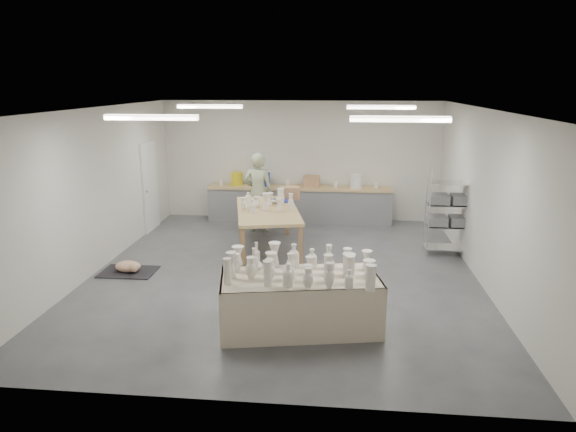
# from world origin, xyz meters

# --- Properties ---
(room) EXTENTS (8.00, 8.02, 3.00)m
(room) POSITION_xyz_m (-0.11, 0.08, 2.06)
(room) COLOR #424449
(room) RESTS_ON ground
(back_counter) EXTENTS (4.60, 0.60, 1.24)m
(back_counter) POSITION_xyz_m (-0.01, 3.68, 0.49)
(back_counter) COLOR tan
(back_counter) RESTS_ON ground
(wire_shelf) EXTENTS (0.88, 0.48, 1.80)m
(wire_shelf) POSITION_xyz_m (3.20, 1.40, 0.92)
(wire_shelf) COLOR silver
(wire_shelf) RESTS_ON ground
(drying_table) EXTENTS (2.39, 1.46, 1.16)m
(drying_table) POSITION_xyz_m (0.45, -2.15, 0.45)
(drying_table) COLOR olive
(drying_table) RESTS_ON ground
(work_table) EXTENTS (1.69, 2.63, 1.28)m
(work_table) POSITION_xyz_m (-0.44, 1.35, 0.90)
(work_table) COLOR tan
(work_table) RESTS_ON ground
(rug) EXTENTS (1.00, 0.70, 0.02)m
(rug) POSITION_xyz_m (-2.90, -0.26, 0.01)
(rug) COLOR black
(rug) RESTS_ON ground
(cat) EXTENTS (0.55, 0.45, 0.21)m
(cat) POSITION_xyz_m (-2.88, -0.27, 0.12)
(cat) COLOR white
(cat) RESTS_ON rug
(potter) EXTENTS (0.69, 0.46, 1.88)m
(potter) POSITION_xyz_m (-0.89, 2.65, 0.94)
(potter) COLOR #919F7B
(potter) RESTS_ON ground
(red_stool) EXTENTS (0.48, 0.48, 0.35)m
(red_stool) POSITION_xyz_m (-0.89, 2.92, 0.32)
(red_stool) COLOR #AC1E18
(red_stool) RESTS_ON ground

